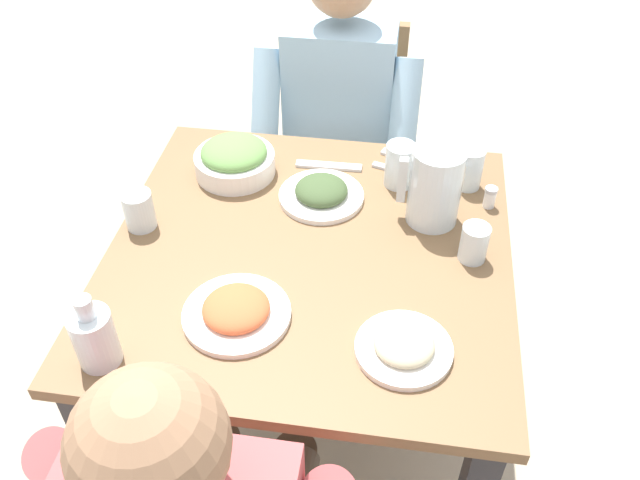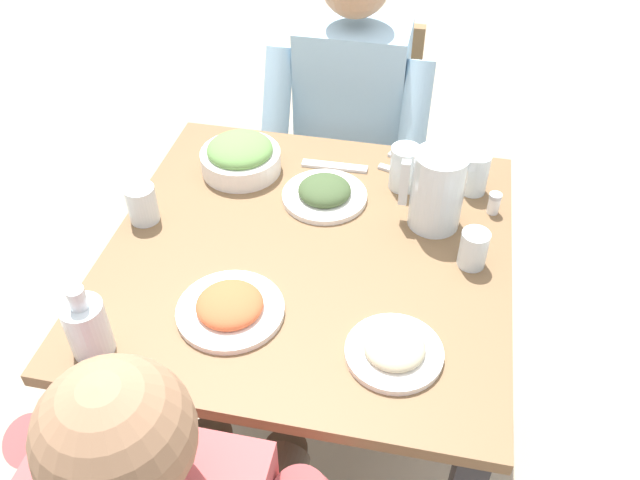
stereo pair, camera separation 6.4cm
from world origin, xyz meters
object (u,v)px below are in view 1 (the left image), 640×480
object	(u,v)px
dining_table	(310,290)
salt_shaker	(490,197)
plate_dolmas	(321,193)
water_pitcher	(435,186)
diner_near	(335,138)
chair_near	(342,142)
water_glass_far_right	(470,168)
water_glass_near_left	(474,243)
oil_carafe	(95,340)
water_glass_far_left	(400,165)
water_glass_by_pitcher	(139,210)
salad_bowl	(235,159)
plate_rice_curry	(236,311)
plate_beans	(404,346)

from	to	relation	value
dining_table	salt_shaker	distance (m)	0.48
plate_dolmas	water_pitcher	bearing A→B (deg)	172.06
dining_table	salt_shaker	size ratio (longest dim) A/B	16.54
diner_near	water_pitcher	world-z (taller)	diner_near
chair_near	water_pitcher	distance (m)	0.81
chair_near	water_glass_far_right	size ratio (longest dim) A/B	8.34
water_glass_near_left	salt_shaker	distance (m)	0.19
diner_near	water_glass_far_right	distance (m)	0.52
diner_near	plate_dolmas	size ratio (longest dim) A/B	5.72
chair_near	oil_carafe	bearing A→B (deg)	74.86
water_glass_far_left	water_glass_by_pitcher	world-z (taller)	water_glass_far_left
salad_bowl	water_glass_by_pitcher	world-z (taller)	same
dining_table	water_glass_near_left	size ratio (longest dim) A/B	10.25
water_glass_by_pitcher	plate_dolmas	bearing A→B (deg)	-157.81
water_glass_far_right	oil_carafe	size ratio (longest dim) A/B	0.65
water_glass_by_pitcher	plate_rice_curry	bearing A→B (deg)	139.72
plate_dolmas	water_glass_by_pitcher	world-z (taller)	water_glass_by_pitcher
diner_near	water_glass_near_left	distance (m)	0.71
water_glass_near_left	chair_near	bearing A→B (deg)	-64.39
chair_near	salad_bowl	world-z (taller)	chair_near
plate_beans	water_glass_far_right	bearing A→B (deg)	-103.05
water_glass_far_left	water_glass_far_right	xyz separation A→B (m)	(-0.17, -0.02, -0.00)
plate_beans	dining_table	bearing A→B (deg)	-48.85
salad_bowl	plate_dolmas	bearing A→B (deg)	162.56
chair_near	water_pitcher	world-z (taller)	water_pitcher
water_pitcher	water_glass_near_left	world-z (taller)	water_pitcher
chair_near	salt_shaker	world-z (taller)	chair_near
salad_bowl	water_glass_far_left	world-z (taller)	water_glass_far_left
diner_near	plate_dolmas	world-z (taller)	diner_near
water_pitcher	water_glass_far_right	world-z (taller)	water_pitcher
water_glass_near_left	water_glass_far_right	size ratio (longest dim) A/B	0.82
plate_beans	water_glass_near_left	xyz separation A→B (m)	(-0.13, -0.28, 0.03)
plate_beans	oil_carafe	bearing A→B (deg)	10.32
water_glass_far_right	oil_carafe	distance (m)	0.95
diner_near	water_glass_far_left	bearing A→B (deg)	120.89
water_glass_near_left	oil_carafe	world-z (taller)	oil_carafe
plate_dolmas	water_glass_near_left	xyz separation A→B (m)	(-0.36, 0.16, 0.03)
dining_table	plate_rice_curry	distance (m)	0.28
dining_table	diner_near	distance (m)	0.61
water_glass_far_left	water_glass_by_pitcher	distance (m)	0.63
water_pitcher	salad_bowl	size ratio (longest dim) A/B	0.94
water_glass_far_left	plate_rice_curry	bearing A→B (deg)	59.22
water_glass_near_left	oil_carafe	size ratio (longest dim) A/B	0.53
dining_table	water_pitcher	distance (m)	0.38
water_glass_by_pitcher	salt_shaker	bearing A→B (deg)	-166.48
water_glass_far_left	water_glass_far_right	size ratio (longest dim) A/B	1.06
water_pitcher	water_glass_far_left	xyz separation A→B (m)	(0.08, -0.13, -0.04)
diner_near	water_glass_by_pitcher	xyz separation A→B (m)	(0.38, 0.59, 0.15)
plate_rice_curry	oil_carafe	distance (m)	0.27
diner_near	salt_shaker	xyz separation A→B (m)	(-0.42, 0.40, 0.13)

